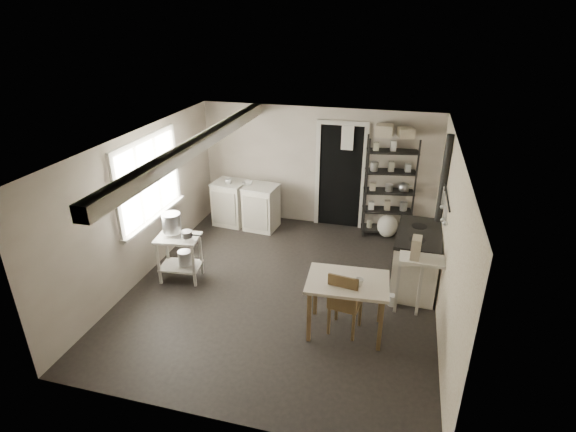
% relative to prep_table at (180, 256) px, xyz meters
% --- Properties ---
extents(floor, '(5.00, 5.00, 0.00)m').
position_rel_prep_table_xyz_m(floor, '(1.63, 0.11, -0.40)').
color(floor, black).
rests_on(floor, ground).
extents(ceiling, '(5.00, 5.00, 0.00)m').
position_rel_prep_table_xyz_m(ceiling, '(1.63, 0.11, 1.90)').
color(ceiling, silver).
rests_on(ceiling, wall_back).
extents(wall_back, '(4.50, 0.02, 2.30)m').
position_rel_prep_table_xyz_m(wall_back, '(1.63, 2.61, 0.75)').
color(wall_back, '#B4A799').
rests_on(wall_back, ground).
extents(wall_front, '(4.50, 0.02, 2.30)m').
position_rel_prep_table_xyz_m(wall_front, '(1.63, -2.39, 0.75)').
color(wall_front, '#B4A799').
rests_on(wall_front, ground).
extents(wall_left, '(0.02, 5.00, 2.30)m').
position_rel_prep_table_xyz_m(wall_left, '(-0.62, 0.11, 0.75)').
color(wall_left, '#B4A799').
rests_on(wall_left, ground).
extents(wall_right, '(0.02, 5.00, 2.30)m').
position_rel_prep_table_xyz_m(wall_right, '(3.88, 0.11, 0.75)').
color(wall_right, '#B4A799').
rests_on(wall_right, ground).
extents(window, '(0.12, 1.76, 1.28)m').
position_rel_prep_table_xyz_m(window, '(-0.59, 0.31, 1.10)').
color(window, beige).
rests_on(window, wall_left).
extents(doorway, '(0.96, 0.10, 2.08)m').
position_rel_prep_table_xyz_m(doorway, '(2.08, 2.58, 0.60)').
color(doorway, beige).
rests_on(doorway, ground).
extents(ceiling_beam, '(0.18, 5.00, 0.18)m').
position_rel_prep_table_xyz_m(ceiling_beam, '(0.43, 0.11, 1.80)').
color(ceiling_beam, beige).
rests_on(ceiling_beam, ceiling).
extents(wallpaper_panel, '(0.01, 5.00, 2.30)m').
position_rel_prep_table_xyz_m(wallpaper_panel, '(3.87, 0.11, 0.75)').
color(wallpaper_panel, beige).
rests_on(wallpaper_panel, wall_right).
extents(utensil_rail, '(0.06, 1.20, 0.44)m').
position_rel_prep_table_xyz_m(utensil_rail, '(3.82, 0.71, 1.15)').
color(utensil_rail, '#B7B7B9').
rests_on(utensil_rail, wall_right).
extents(prep_table, '(0.70, 0.54, 0.74)m').
position_rel_prep_table_xyz_m(prep_table, '(0.00, 0.00, 0.00)').
color(prep_table, beige).
rests_on(prep_table, ground).
extents(stockpot, '(0.34, 0.34, 0.31)m').
position_rel_prep_table_xyz_m(stockpot, '(-0.10, 0.05, 0.54)').
color(stockpot, '#B7B7B9').
rests_on(stockpot, prep_table).
extents(saucepan, '(0.19, 0.19, 0.10)m').
position_rel_prep_table_xyz_m(saucepan, '(0.20, -0.07, 0.45)').
color(saucepan, '#B7B7B9').
rests_on(saucepan, prep_table).
extents(bucket, '(0.25, 0.25, 0.22)m').
position_rel_prep_table_xyz_m(bucket, '(0.08, 0.00, -0.02)').
color(bucket, '#B7B7B9').
rests_on(bucket, prep_table).
extents(base_cabinets, '(1.37, 0.69, 0.87)m').
position_rel_prep_table_xyz_m(base_cabinets, '(0.33, 2.11, 0.06)').
color(base_cabinets, beige).
rests_on(base_cabinets, ground).
extents(mixing_bowl, '(0.29, 0.29, 0.06)m').
position_rel_prep_table_xyz_m(mixing_bowl, '(0.39, 2.10, 0.55)').
color(mixing_bowl, silver).
rests_on(mixing_bowl, base_cabinets).
extents(counter_cup, '(0.15, 0.15, 0.10)m').
position_rel_prep_table_xyz_m(counter_cup, '(0.03, 2.03, 0.57)').
color(counter_cup, silver).
rests_on(counter_cup, base_cabinets).
extents(shelf_rack, '(0.94, 0.50, 1.89)m').
position_rel_prep_table_xyz_m(shelf_rack, '(3.01, 2.42, 0.55)').
color(shelf_rack, black).
rests_on(shelf_rack, ground).
extents(shelf_jar, '(0.09, 0.09, 0.17)m').
position_rel_prep_table_xyz_m(shelf_jar, '(2.68, 2.43, 0.96)').
color(shelf_jar, silver).
rests_on(shelf_jar, shelf_rack).
extents(storage_box_a, '(0.31, 0.27, 0.20)m').
position_rel_prep_table_xyz_m(storage_box_a, '(2.83, 2.43, 1.61)').
color(storage_box_a, beige).
rests_on(storage_box_a, shelf_rack).
extents(storage_box_b, '(0.31, 0.30, 0.16)m').
position_rel_prep_table_xyz_m(storage_box_b, '(3.20, 2.44, 1.59)').
color(storage_box_b, beige).
rests_on(storage_box_b, shelf_rack).
extents(stove, '(0.71, 1.20, 0.91)m').
position_rel_prep_table_xyz_m(stove, '(3.55, 0.73, 0.04)').
color(stove, beige).
rests_on(stove, ground).
extents(stovepipe, '(0.12, 0.12, 1.29)m').
position_rel_prep_table_xyz_m(stovepipe, '(3.82, 1.22, 1.19)').
color(stovepipe, black).
rests_on(stovepipe, stove).
extents(side_ledge, '(0.59, 0.32, 0.91)m').
position_rel_prep_table_xyz_m(side_ledge, '(3.58, -0.02, 0.03)').
color(side_ledge, beige).
rests_on(side_ledge, ground).
extents(oats_box, '(0.13, 0.21, 0.30)m').
position_rel_prep_table_xyz_m(oats_box, '(3.49, -0.04, 0.61)').
color(oats_box, beige).
rests_on(oats_box, side_ledge).
extents(work_table, '(1.07, 0.78, 0.78)m').
position_rel_prep_table_xyz_m(work_table, '(2.69, -0.62, -0.02)').
color(work_table, beige).
rests_on(work_table, ground).
extents(table_cup, '(0.14, 0.14, 0.10)m').
position_rel_prep_table_xyz_m(table_cup, '(2.83, -0.70, 0.41)').
color(table_cup, silver).
rests_on(table_cup, work_table).
extents(chair, '(0.44, 0.46, 0.93)m').
position_rel_prep_table_xyz_m(chair, '(2.68, -0.60, 0.08)').
color(chair, brown).
rests_on(chair, ground).
extents(flour_sack, '(0.42, 0.38, 0.45)m').
position_rel_prep_table_xyz_m(flour_sack, '(3.05, 2.31, -0.16)').
color(flour_sack, silver).
rests_on(flour_sack, ground).
extents(floor_crock, '(0.18, 0.18, 0.17)m').
position_rel_prep_table_xyz_m(floor_crock, '(3.27, 0.14, -0.33)').
color(floor_crock, silver).
rests_on(floor_crock, ground).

